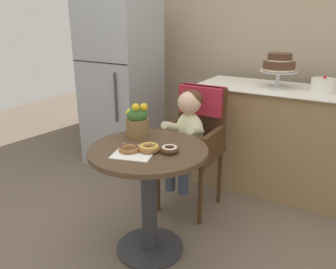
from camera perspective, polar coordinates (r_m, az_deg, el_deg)
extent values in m
plane|color=#6B5B4C|center=(2.43, -2.97, -18.28)|extent=(8.00, 8.00, 0.00)
cube|color=tan|center=(3.61, 13.77, 16.78)|extent=(4.80, 0.10, 2.70)
cylinder|color=#4C3826|center=(2.07, -3.31, -2.65)|extent=(0.72, 0.72, 0.03)
cylinder|color=#333338|center=(2.23, -3.13, -11.25)|extent=(0.10, 0.10, 0.69)
cylinder|color=#333338|center=(2.42, -2.98, -18.09)|extent=(0.44, 0.44, 0.02)
cube|color=#472D19|center=(2.66, 3.66, -2.92)|extent=(0.42, 0.42, 0.04)
cube|color=#472D19|center=(2.74, 5.59, 3.26)|extent=(0.40, 0.04, 0.46)
cube|color=#472D19|center=(2.71, 0.14, 0.04)|extent=(0.04, 0.38, 0.18)
cube|color=#472D19|center=(2.55, 7.52, -1.40)|extent=(0.04, 0.38, 0.18)
cube|color=#B22338|center=(2.71, 5.67, 5.70)|extent=(0.36, 0.11, 0.22)
cylinder|color=#472D19|center=(2.71, -1.64, -8.28)|extent=(0.03, 0.03, 0.45)
cylinder|color=#472D19|center=(2.55, 5.32, -10.16)|extent=(0.03, 0.03, 0.45)
cylinder|color=#472D19|center=(2.98, 2.06, -5.52)|extent=(0.03, 0.03, 0.45)
cylinder|color=#472D19|center=(2.85, 8.47, -7.02)|extent=(0.03, 0.03, 0.45)
ellipsoid|color=beige|center=(2.59, 3.54, 0.46)|extent=(0.22, 0.16, 0.30)
sphere|color=#E0B293|center=(2.51, 3.54, 5.28)|extent=(0.17, 0.17, 0.17)
ellipsoid|color=#4C2D19|center=(2.53, 3.76, 5.86)|extent=(0.17, 0.17, 0.14)
cylinder|color=beige|center=(2.54, 0.75, 1.33)|extent=(0.08, 0.23, 0.13)
sphere|color=#E0B293|center=(2.49, 0.05, -0.71)|extent=(0.06, 0.06, 0.06)
cylinder|color=beige|center=(2.46, 4.60, 0.62)|extent=(0.08, 0.23, 0.13)
sphere|color=#E0B293|center=(2.42, 3.54, -1.42)|extent=(0.06, 0.06, 0.06)
cylinder|color=#3F4760|center=(2.58, 1.59, -2.15)|extent=(0.09, 0.22, 0.09)
cylinder|color=#3F4760|center=(2.56, 0.35, -6.46)|extent=(0.08, 0.08, 0.26)
cylinder|color=#3F4760|center=(2.53, 3.77, -2.61)|extent=(0.09, 0.22, 0.09)
cylinder|color=#3F4760|center=(2.51, 2.54, -7.01)|extent=(0.08, 0.08, 0.26)
cube|color=white|center=(2.01, -5.53, -2.94)|extent=(0.28, 0.29, 0.00)
torus|color=#4C2D19|center=(2.00, 0.25, -2.49)|extent=(0.11, 0.11, 0.04)
torus|color=white|center=(1.99, 0.25, -2.23)|extent=(0.09, 0.09, 0.02)
torus|color=#936033|center=(2.02, -6.42, -2.36)|extent=(0.12, 0.12, 0.03)
torus|color=#512D1E|center=(2.02, -6.43, -2.11)|extent=(0.11, 0.11, 0.02)
torus|color=#936033|center=(2.01, -3.14, -2.28)|extent=(0.13, 0.13, 0.04)
torus|color=gold|center=(2.01, -3.15, -2.00)|extent=(0.11, 0.11, 0.02)
cylinder|color=brown|center=(2.25, -5.04, 1.15)|extent=(0.15, 0.15, 0.12)
ellipsoid|color=#38662D|center=(2.22, -5.11, 3.35)|extent=(0.14, 0.14, 0.10)
sphere|color=gold|center=(2.19, -4.01, 4.54)|extent=(0.05, 0.05, 0.05)
sphere|color=gold|center=(2.24, -4.54, 3.73)|extent=(0.05, 0.05, 0.05)
sphere|color=gold|center=(2.25, -5.58, 4.05)|extent=(0.05, 0.05, 0.05)
sphere|color=gold|center=(2.22, -6.26, 3.60)|extent=(0.05, 0.05, 0.05)
sphere|color=gold|center=(2.16, -5.34, 4.52)|extent=(0.05, 0.05, 0.05)
cube|color=#93754C|center=(3.11, 19.05, -1.06)|extent=(1.50, 0.56, 0.90)
cube|color=white|center=(3.00, 19.98, 6.96)|extent=(1.56, 0.62, 0.01)
cylinder|color=silver|center=(3.02, 17.47, 7.50)|extent=(0.16, 0.16, 0.01)
cylinder|color=silver|center=(3.01, 17.60, 8.71)|extent=(0.03, 0.03, 0.12)
cylinder|color=silver|center=(3.00, 17.72, 9.91)|extent=(0.30, 0.30, 0.01)
cylinder|color=#4C2D1E|center=(2.99, 17.80, 10.69)|extent=(0.26, 0.25, 0.08)
cylinder|color=beige|center=(3.00, 17.75, 10.20)|extent=(0.26, 0.26, 0.01)
cylinder|color=#4C2D1E|center=(2.98, 17.94, 12.01)|extent=(0.19, 0.19, 0.06)
cylinder|color=beige|center=(2.99, 17.90, 11.58)|extent=(0.20, 0.20, 0.01)
cylinder|color=white|center=(2.95, 24.26, 7.39)|extent=(0.19, 0.19, 0.11)
sphere|color=red|center=(2.94, 24.44, 8.62)|extent=(0.02, 0.02, 0.02)
cube|color=#9EA0A5|center=(3.49, -7.72, 8.79)|extent=(0.64, 0.60, 1.70)
cube|color=black|center=(3.23, -11.26, 11.57)|extent=(0.63, 0.01, 0.01)
cylinder|color=#3F3F44|center=(3.16, -8.65, 6.05)|extent=(0.02, 0.02, 0.45)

